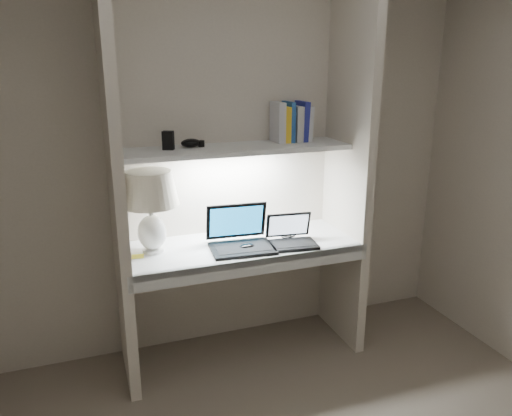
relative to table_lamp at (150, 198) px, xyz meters
name	(u,v)px	position (x,y,z in m)	size (l,w,h in m)	color
back_wall	(228,160)	(0.54, 0.23, 0.15)	(3.20, 0.01, 2.50)	beige
alcove_panel_left	(115,178)	(-0.19, -0.04, 0.15)	(0.06, 0.55, 2.50)	beige
alcove_panel_right	(349,160)	(1.27, -0.04, 0.15)	(0.06, 0.55, 2.50)	beige
desk	(242,246)	(0.54, -0.04, -0.35)	(1.40, 0.55, 0.04)	white
desk_apron	(256,266)	(0.54, -0.30, -0.38)	(1.46, 0.03, 0.10)	silver
shelf	(236,149)	(0.54, 0.05, 0.25)	(1.40, 0.36, 0.03)	silver
strip_light	(236,153)	(0.54, 0.05, 0.22)	(0.60, 0.04, 0.01)	white
table_lamp	(150,198)	(0.00, 0.00, 0.00)	(0.34, 0.34, 0.49)	white
laptop_main	(240,238)	(0.52, -0.09, -0.28)	(0.40, 0.35, 0.25)	black
laptop_netbook	(291,237)	(0.83, -0.15, -0.29)	(0.31, 0.28, 0.18)	black
speaker	(230,223)	(0.53, 0.17, -0.27)	(0.10, 0.07, 0.14)	silver
mouse	(247,247)	(0.54, -0.15, -0.32)	(0.09, 0.06, 0.03)	black
cable_coil	(289,235)	(0.88, -0.01, -0.33)	(0.09, 0.09, 0.01)	black
sticky_note	(138,256)	(-0.10, -0.04, -0.33)	(0.07, 0.07, 0.00)	yellow
book_row	(291,123)	(0.94, 0.13, 0.38)	(0.24, 0.17, 0.25)	silver
shelf_box	(168,140)	(0.14, 0.08, 0.32)	(0.06, 0.05, 0.11)	black
shelf_gadget	(191,143)	(0.28, 0.11, 0.29)	(0.12, 0.09, 0.05)	black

